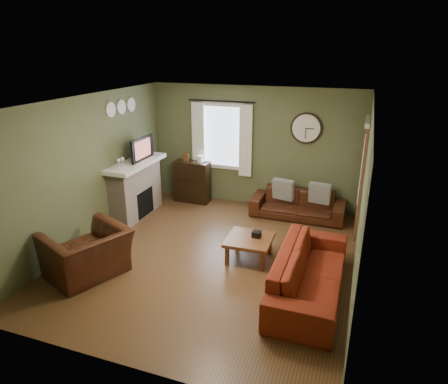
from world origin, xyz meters
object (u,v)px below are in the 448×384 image
(sofa_red, at_px, (310,273))
(coffee_table, at_px, (249,249))
(armchair, at_px, (87,253))
(sofa_brown, at_px, (298,204))
(bookshelf, at_px, (192,182))

(sofa_red, height_order, coffee_table, sofa_red)
(armchair, bearing_deg, coffee_table, 143.42)
(sofa_red, xyz_separation_m, coffee_table, (-1.08, 0.64, -0.14))
(sofa_brown, xyz_separation_m, sofa_red, (0.63, -2.68, 0.06))
(bookshelf, relative_size, armchair, 0.81)
(armchair, bearing_deg, sofa_brown, 164.38)
(bookshelf, relative_size, sofa_red, 0.41)
(sofa_red, bearing_deg, coffee_table, 59.30)
(coffee_table, bearing_deg, sofa_brown, 77.51)
(bookshelf, xyz_separation_m, armchair, (-0.26, -3.43, -0.09))
(sofa_red, bearing_deg, sofa_brown, 13.26)
(bookshelf, bearing_deg, armchair, -94.35)
(bookshelf, distance_m, coffee_table, 2.91)
(sofa_brown, bearing_deg, bookshelf, 177.87)
(sofa_red, distance_m, armchair, 3.37)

